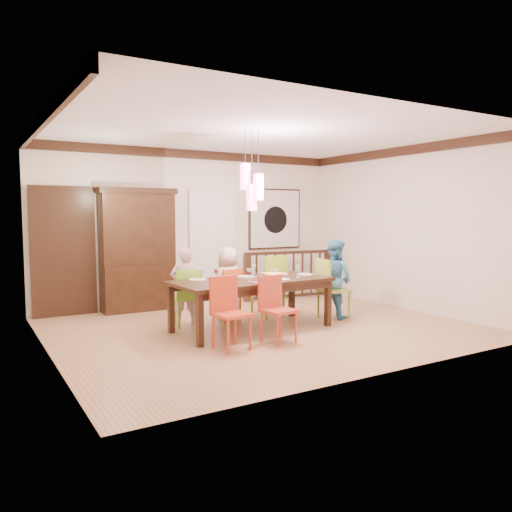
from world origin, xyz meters
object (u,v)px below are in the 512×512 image
chair_end_right (334,285)px  person_far_mid (228,283)px  person_far_left (185,286)px  chair_far_left (187,293)px  balustrade (289,274)px  dining_table (252,284)px  person_end_right (335,279)px  china_hutch (138,249)px

chair_end_right → person_far_mid: person_far_mid is taller
person_far_mid → person_far_left: bearing=-13.9°
chair_far_left → balustrade: 3.01m
dining_table → person_end_right: person_end_right is taller
chair_far_left → chair_end_right: (2.24, -0.76, 0.06)m
dining_table → chair_end_right: chair_end_right is taller
dining_table → china_hutch: size_ratio=1.11×
dining_table → china_hutch: 2.54m
chair_far_left → china_hutch: bearing=-70.0°
chair_far_left → person_end_right: size_ratio=0.68×
chair_far_left → balustrade: (2.74, 1.25, -0.00)m
chair_far_left → person_far_mid: bearing=-158.6°
person_far_left → person_far_mid: (0.78, 0.04, -0.01)m
balustrade → person_end_right: size_ratio=1.53×
chair_far_left → person_far_mid: person_far_mid is taller
dining_table → balustrade: 2.81m
person_far_left → dining_table: bearing=148.4°
china_hutch → balustrade: china_hutch is taller
dining_table → chair_far_left: chair_far_left is taller
chair_end_right → dining_table: bearing=96.3°
person_end_right → person_far_mid: bearing=51.6°
person_far_left → china_hutch: bearing=-63.5°
china_hutch → balustrade: size_ratio=1.09×
balustrade → chair_end_right: bearing=-97.7°
chair_far_left → person_far_left: size_ratio=0.74×
chair_far_left → person_far_mid: (0.78, 0.15, 0.08)m
chair_end_right → china_hutch: china_hutch is taller
person_end_right → person_far_left: bearing=60.9°
balustrade → china_hutch: bearing=179.7°
dining_table → chair_far_left: size_ratio=2.72×
person_far_mid → person_end_right: 1.76m
dining_table → chair_end_right: (1.51, -0.06, -0.11)m
chair_end_right → china_hutch: (-2.50, 2.36, 0.52)m
dining_table → person_far_mid: bearing=84.0°
chair_end_right → chair_far_left: bearing=79.7°
dining_table → china_hutch: (-0.99, 2.30, 0.41)m
chair_far_left → chair_end_right: chair_end_right is taller
chair_end_right → person_end_right: bearing=-35.8°
china_hutch → person_far_mid: 1.85m
person_far_left → person_far_mid: bearing=-160.4°
person_far_left → person_end_right: (2.33, -0.77, 0.05)m
dining_table → person_end_right: size_ratio=1.85×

